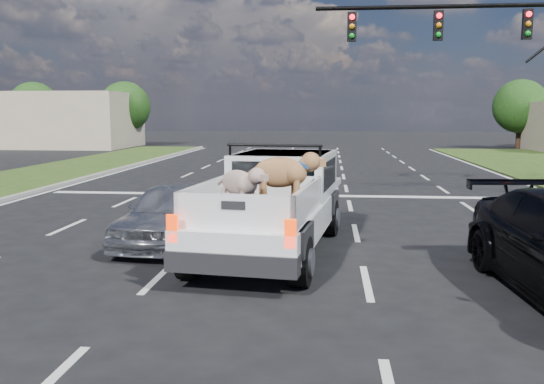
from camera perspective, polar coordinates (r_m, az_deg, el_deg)
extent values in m
plane|color=black|center=(9.74, -1.09, -8.69)|extent=(160.00, 160.00, 0.00)
cube|color=silver|center=(16.77, -16.69, -1.99)|extent=(0.12, 60.00, 0.01)
cube|color=silver|center=(15.78, -4.84, -2.29)|extent=(0.12, 60.00, 0.01)
cube|color=silver|center=(15.53, 7.97, -2.50)|extent=(0.12, 60.00, 0.01)
cube|color=silver|center=(16.06, 20.56, -2.58)|extent=(0.12, 60.00, 0.01)
cube|color=silver|center=(19.50, 2.37, -0.32)|extent=(17.00, 0.45, 0.01)
cylinder|color=black|center=(20.46, 17.66, 17.12)|extent=(9.00, 0.14, 0.14)
cube|color=black|center=(20.94, 23.97, 14.94)|extent=(0.30, 0.18, 0.95)
sphere|color=#FF0718|center=(20.88, 24.11, 15.79)|extent=(0.18, 0.18, 0.18)
cube|color=black|center=(20.28, 16.15, 15.55)|extent=(0.30, 0.18, 0.95)
sphere|color=#FF0718|center=(20.21, 16.24, 16.44)|extent=(0.18, 0.18, 0.18)
cube|color=black|center=(19.98, 7.92, 15.90)|extent=(0.30, 0.18, 0.95)
sphere|color=#FF0718|center=(19.92, 7.95, 16.80)|extent=(0.18, 0.18, 0.18)
cube|color=#C4AE95|center=(49.95, -19.45, 6.73)|extent=(10.00, 8.00, 4.40)
cylinder|color=#332114|center=(53.55, -22.39, 5.43)|extent=(0.44, 0.44, 2.16)
sphere|color=#13340E|center=(53.53, -22.51, 7.81)|extent=(4.20, 4.20, 4.20)
cylinder|color=#332114|center=(50.30, -14.27, 5.66)|extent=(0.44, 0.44, 2.16)
sphere|color=#13340E|center=(50.27, -14.36, 8.19)|extent=(4.20, 4.20, 4.20)
cylinder|color=#332114|center=(49.59, 23.26, 5.24)|extent=(0.44, 0.44, 2.16)
sphere|color=#13340E|center=(49.56, 23.40, 7.81)|extent=(4.20, 4.20, 4.20)
cylinder|color=black|center=(9.76, -8.14, -6.24)|extent=(0.40, 0.85, 0.82)
cylinder|color=black|center=(9.28, 2.85, -6.91)|extent=(0.40, 0.85, 0.82)
cylinder|color=black|center=(13.49, -2.16, -2.25)|extent=(0.40, 0.85, 0.82)
cylinder|color=black|center=(13.14, 5.79, -2.56)|extent=(0.40, 0.85, 0.82)
cube|color=white|center=(11.36, -0.07, -2.61)|extent=(2.72, 5.92, 0.56)
cube|color=white|center=(12.56, 1.28, 1.82)|extent=(2.27, 2.70, 0.93)
cube|color=black|center=(11.36, 0.07, 1.35)|extent=(1.66, 0.23, 0.67)
cylinder|color=black|center=(11.45, 0.23, 4.65)|extent=(1.93, 0.28, 0.05)
cube|color=black|center=(10.10, -1.64, -2.50)|extent=(2.23, 2.96, 0.06)
cube|color=white|center=(10.31, -6.59, -0.57)|extent=(0.41, 2.74, 0.56)
cube|color=white|center=(9.87, 3.53, -0.91)|extent=(0.41, 2.74, 0.56)
cube|color=white|center=(8.78, -3.77, -2.01)|extent=(1.92, 0.31, 0.56)
cube|color=red|center=(8.92, -9.84, -3.57)|extent=(0.18, 0.08, 0.43)
cube|color=red|center=(8.40, 1.84, -4.16)|extent=(0.18, 0.08, 0.43)
cube|color=black|center=(8.80, -4.00, -7.02)|extent=(2.09, 0.57, 0.32)
imported|color=silver|center=(12.43, -9.84, -2.02)|extent=(1.94, 4.05, 1.34)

